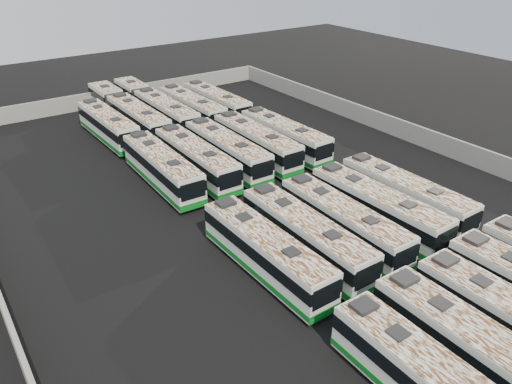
% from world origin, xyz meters
% --- Properties ---
extents(ground, '(140.00, 140.00, 0.00)m').
position_xyz_m(ground, '(0.00, 0.00, 0.00)').
color(ground, black).
rests_on(ground, ground).
extents(perimeter_wall, '(45.20, 73.20, 2.20)m').
position_xyz_m(perimeter_wall, '(0.00, 0.00, 1.10)').
color(perimeter_wall, gray).
rests_on(perimeter_wall, ground).
extents(bus_front_left, '(2.83, 12.87, 3.62)m').
position_xyz_m(bus_front_left, '(-2.44, -21.77, 1.85)').
color(bus_front_left, silver).
rests_on(bus_front_left, ground).
extents(bus_midfront_far_left, '(2.75, 12.50, 3.52)m').
position_xyz_m(bus_midfront_far_left, '(-6.03, -7.49, 1.80)').
color(bus_midfront_far_left, silver).
rests_on(bus_midfront_far_left, ground).
extents(bus_midfront_left, '(2.85, 12.73, 3.58)m').
position_xyz_m(bus_midfront_left, '(-2.46, -7.52, 1.83)').
color(bus_midfront_left, silver).
rests_on(bus_midfront_left, ground).
extents(bus_midfront_center, '(2.87, 12.51, 3.51)m').
position_xyz_m(bus_midfront_center, '(1.19, -7.64, 1.80)').
color(bus_midfront_center, silver).
rests_on(bus_midfront_center, ground).
extents(bus_midfront_right, '(3.04, 12.87, 3.61)m').
position_xyz_m(bus_midfront_right, '(4.95, -7.67, 1.85)').
color(bus_midfront_right, silver).
rests_on(bus_midfront_right, ground).
extents(bus_midfront_far_right, '(2.79, 12.64, 3.56)m').
position_xyz_m(bus_midfront_far_right, '(8.58, -7.46, 1.82)').
color(bus_midfront_far_right, silver).
rests_on(bus_midfront_far_right, ground).
extents(bus_midback_far_left, '(2.99, 12.87, 3.61)m').
position_xyz_m(bus_midback_far_left, '(-5.97, 9.32, 1.85)').
color(bus_midback_far_left, silver).
rests_on(bus_midback_far_left, ground).
extents(bus_midback_left, '(2.80, 12.84, 3.61)m').
position_xyz_m(bus_midback_left, '(-2.38, 9.21, 1.85)').
color(bus_midback_left, silver).
rests_on(bus_midback_left, ground).
extents(bus_midback_center, '(2.86, 12.87, 3.62)m').
position_xyz_m(bus_midback_center, '(1.22, 9.31, 1.85)').
color(bus_midback_center, silver).
rests_on(bus_midback_center, ground).
extents(bus_midback_right, '(2.83, 12.89, 3.63)m').
position_xyz_m(bus_midback_right, '(4.92, 9.37, 1.85)').
color(bus_midback_right, silver).
rests_on(bus_midback_right, ground).
extents(bus_midback_far_right, '(2.98, 12.73, 3.57)m').
position_xyz_m(bus_midback_far_right, '(8.54, 9.17, 1.83)').
color(bus_midback_far_right, silver).
rests_on(bus_midback_far_right, ground).
extents(bus_back_far_left, '(2.90, 12.54, 3.52)m').
position_xyz_m(bus_back_far_left, '(-6.00, 23.53, 1.80)').
color(bus_back_far_left, silver).
rests_on(bus_back_far_left, ground).
extents(bus_back_left, '(2.80, 19.96, 3.62)m').
position_xyz_m(bus_back_left, '(-2.36, 26.86, 1.85)').
color(bus_back_left, silver).
rests_on(bus_back_left, ground).
extents(bus_back_center, '(2.74, 20.04, 3.64)m').
position_xyz_m(bus_back_center, '(1.32, 26.96, 1.86)').
color(bus_back_center, silver).
rests_on(bus_back_center, ground).
extents(bus_back_right, '(2.93, 12.67, 3.56)m').
position_xyz_m(bus_back_right, '(4.93, 23.50, 1.82)').
color(bus_back_right, silver).
rests_on(bus_back_right, ground).
extents(bus_back_far_right, '(2.87, 12.57, 3.53)m').
position_xyz_m(bus_back_far_right, '(8.56, 23.53, 1.81)').
color(bus_back_far_right, silver).
rests_on(bus_back_far_right, ground).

